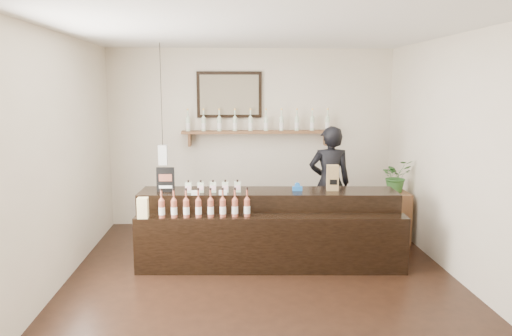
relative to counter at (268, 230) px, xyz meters
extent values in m
plane|color=black|center=(-0.12, -0.58, -0.43)|extent=(5.00, 5.00, 0.00)
plane|color=beige|center=(-0.12, 1.92, 0.97)|extent=(4.50, 0.00, 4.50)
plane|color=beige|center=(-0.12, -3.08, 0.97)|extent=(4.50, 0.00, 4.50)
plane|color=beige|center=(-2.37, -0.58, 0.97)|extent=(0.00, 5.00, 5.00)
plane|color=beige|center=(2.13, -0.58, 0.97)|extent=(0.00, 5.00, 5.00)
plane|color=white|center=(-0.12, -0.58, 2.37)|extent=(5.00, 5.00, 0.00)
cube|color=brown|center=(-0.02, 1.79, 1.07)|extent=(2.40, 0.25, 0.04)
cube|color=brown|center=(-1.10, 1.82, 0.95)|extent=(0.04, 0.20, 0.20)
cube|color=brown|center=(1.06, 1.82, 0.95)|extent=(0.04, 0.20, 0.20)
cube|color=black|center=(-0.47, 1.89, 1.65)|extent=(1.02, 0.04, 0.72)
cube|color=#493E2F|center=(-0.47, 1.87, 1.65)|extent=(0.92, 0.01, 0.62)
cube|color=white|center=(-1.42, 1.02, 0.82)|extent=(0.12, 0.12, 0.28)
cylinder|color=black|center=(-1.42, 1.02, 1.67)|extent=(0.01, 0.01, 1.41)
cylinder|color=beige|center=(-1.12, 1.79, 1.20)|extent=(0.07, 0.07, 0.20)
cone|color=beige|center=(-1.12, 1.79, 1.32)|extent=(0.07, 0.07, 0.05)
cylinder|color=beige|center=(-1.12, 1.79, 1.38)|extent=(0.02, 0.02, 0.07)
cylinder|color=#EDB045|center=(-1.12, 1.79, 1.43)|extent=(0.03, 0.03, 0.02)
cylinder|color=white|center=(-1.12, 1.79, 1.18)|extent=(0.07, 0.07, 0.09)
cylinder|color=beige|center=(-0.87, 1.79, 1.20)|extent=(0.07, 0.07, 0.20)
cone|color=beige|center=(-0.87, 1.79, 1.32)|extent=(0.07, 0.07, 0.05)
cylinder|color=beige|center=(-0.87, 1.79, 1.38)|extent=(0.02, 0.02, 0.07)
cylinder|color=#EDB045|center=(-0.87, 1.79, 1.43)|extent=(0.03, 0.03, 0.02)
cylinder|color=white|center=(-0.87, 1.79, 1.18)|extent=(0.07, 0.07, 0.09)
cylinder|color=beige|center=(-0.63, 1.79, 1.20)|extent=(0.07, 0.07, 0.20)
cone|color=beige|center=(-0.63, 1.79, 1.32)|extent=(0.07, 0.07, 0.05)
cylinder|color=beige|center=(-0.63, 1.79, 1.38)|extent=(0.02, 0.02, 0.07)
cylinder|color=#EDB045|center=(-0.63, 1.79, 1.43)|extent=(0.03, 0.03, 0.02)
cylinder|color=white|center=(-0.63, 1.79, 1.18)|extent=(0.07, 0.07, 0.09)
cylinder|color=beige|center=(-0.38, 1.79, 1.20)|extent=(0.07, 0.07, 0.20)
cone|color=beige|center=(-0.38, 1.79, 1.32)|extent=(0.07, 0.07, 0.05)
cylinder|color=beige|center=(-0.38, 1.79, 1.38)|extent=(0.02, 0.02, 0.07)
cylinder|color=#EDB045|center=(-0.38, 1.79, 1.43)|extent=(0.03, 0.03, 0.02)
cylinder|color=white|center=(-0.38, 1.79, 1.18)|extent=(0.07, 0.07, 0.09)
cylinder|color=beige|center=(-0.14, 1.79, 1.20)|extent=(0.07, 0.07, 0.20)
cone|color=beige|center=(-0.14, 1.79, 1.32)|extent=(0.07, 0.07, 0.05)
cylinder|color=beige|center=(-0.14, 1.79, 1.38)|extent=(0.02, 0.02, 0.07)
cylinder|color=#EDB045|center=(-0.14, 1.79, 1.43)|extent=(0.03, 0.03, 0.02)
cylinder|color=white|center=(-0.14, 1.79, 1.18)|extent=(0.07, 0.07, 0.09)
cylinder|color=beige|center=(0.11, 1.79, 1.20)|extent=(0.07, 0.07, 0.20)
cone|color=beige|center=(0.11, 1.79, 1.32)|extent=(0.07, 0.07, 0.05)
cylinder|color=beige|center=(0.11, 1.79, 1.38)|extent=(0.02, 0.02, 0.07)
cylinder|color=#EDB045|center=(0.11, 1.79, 1.43)|extent=(0.03, 0.03, 0.02)
cylinder|color=white|center=(0.11, 1.79, 1.18)|extent=(0.07, 0.07, 0.09)
cylinder|color=beige|center=(0.35, 1.79, 1.20)|extent=(0.07, 0.07, 0.20)
cone|color=beige|center=(0.35, 1.79, 1.32)|extent=(0.07, 0.07, 0.05)
cylinder|color=beige|center=(0.35, 1.79, 1.38)|extent=(0.02, 0.02, 0.07)
cylinder|color=#EDB045|center=(0.35, 1.79, 1.43)|extent=(0.03, 0.03, 0.02)
cylinder|color=white|center=(0.35, 1.79, 1.18)|extent=(0.07, 0.07, 0.09)
cylinder|color=beige|center=(0.60, 1.79, 1.20)|extent=(0.07, 0.07, 0.20)
cone|color=beige|center=(0.60, 1.79, 1.32)|extent=(0.07, 0.07, 0.05)
cylinder|color=beige|center=(0.60, 1.79, 1.38)|extent=(0.02, 0.02, 0.07)
cylinder|color=#EDB045|center=(0.60, 1.79, 1.43)|extent=(0.03, 0.03, 0.02)
cylinder|color=white|center=(0.60, 1.79, 1.18)|extent=(0.07, 0.07, 0.09)
cylinder|color=beige|center=(0.84, 1.79, 1.20)|extent=(0.07, 0.07, 0.20)
cone|color=beige|center=(0.84, 1.79, 1.32)|extent=(0.07, 0.07, 0.05)
cylinder|color=beige|center=(0.84, 1.79, 1.38)|extent=(0.02, 0.02, 0.07)
cylinder|color=#EDB045|center=(0.84, 1.79, 1.43)|extent=(0.03, 0.03, 0.02)
cylinder|color=white|center=(0.84, 1.79, 1.18)|extent=(0.07, 0.07, 0.09)
cylinder|color=beige|center=(1.08, 1.79, 1.20)|extent=(0.07, 0.07, 0.20)
cone|color=beige|center=(1.08, 1.79, 1.32)|extent=(0.07, 0.07, 0.05)
cylinder|color=beige|center=(1.08, 1.79, 1.38)|extent=(0.02, 0.02, 0.07)
cylinder|color=#EDB045|center=(1.08, 1.79, 1.43)|extent=(0.03, 0.03, 0.02)
cylinder|color=white|center=(1.08, 1.79, 1.18)|extent=(0.07, 0.07, 0.09)
cube|color=black|center=(0.01, 0.12, 0.03)|extent=(3.26, 0.76, 0.90)
cube|color=black|center=(0.01, -0.31, -0.08)|extent=(3.25, 0.47, 0.69)
cube|color=white|center=(-0.90, -0.09, 0.50)|extent=(0.10, 0.04, 0.05)
cube|color=white|center=(-0.56, -0.09, 0.50)|extent=(0.10, 0.04, 0.05)
cube|color=#ECDD90|center=(-1.49, -0.31, 0.32)|extent=(0.12, 0.12, 0.12)
cube|color=#ECDD90|center=(-1.49, -0.31, 0.44)|extent=(0.12, 0.12, 0.12)
cube|color=beige|center=(-0.99, 0.07, 0.54)|extent=(0.08, 0.08, 0.13)
cube|color=#FAC3D1|center=(-0.99, 0.03, 0.54)|extent=(0.07, 0.00, 0.06)
cylinder|color=black|center=(-0.99, 0.07, 0.62)|extent=(0.02, 0.02, 0.03)
cube|color=beige|center=(-0.84, 0.07, 0.54)|extent=(0.08, 0.08, 0.13)
cube|color=#FAC3D1|center=(-0.84, 0.03, 0.54)|extent=(0.07, 0.00, 0.06)
cylinder|color=black|center=(-0.84, 0.07, 0.62)|extent=(0.02, 0.02, 0.03)
cube|color=beige|center=(-0.69, 0.07, 0.54)|extent=(0.08, 0.08, 0.13)
cube|color=#FAC3D1|center=(-0.69, 0.03, 0.54)|extent=(0.07, 0.00, 0.06)
cylinder|color=black|center=(-0.69, 0.07, 0.62)|extent=(0.02, 0.02, 0.03)
cube|color=beige|center=(-0.53, 0.07, 0.54)|extent=(0.08, 0.08, 0.13)
cube|color=#FAC3D1|center=(-0.53, 0.03, 0.54)|extent=(0.07, 0.00, 0.06)
cylinder|color=black|center=(-0.53, 0.07, 0.62)|extent=(0.02, 0.02, 0.03)
cube|color=beige|center=(-0.38, 0.07, 0.54)|extent=(0.08, 0.08, 0.13)
cube|color=#FAC3D1|center=(-0.38, 0.03, 0.54)|extent=(0.07, 0.00, 0.06)
cylinder|color=black|center=(-0.38, 0.07, 0.62)|extent=(0.02, 0.02, 0.03)
cylinder|color=#984833|center=(-1.28, -0.31, 0.36)|extent=(0.07, 0.07, 0.20)
cone|color=#984833|center=(-1.28, -0.31, 0.49)|extent=(0.07, 0.07, 0.05)
cylinder|color=#984833|center=(-1.28, -0.31, 0.55)|extent=(0.02, 0.02, 0.07)
cylinder|color=black|center=(-1.28, -0.31, 0.60)|extent=(0.03, 0.03, 0.02)
cylinder|color=white|center=(-1.28, -0.31, 0.34)|extent=(0.07, 0.07, 0.09)
cylinder|color=#984833|center=(-1.13, -0.31, 0.36)|extent=(0.07, 0.07, 0.20)
cone|color=#984833|center=(-1.13, -0.31, 0.49)|extent=(0.07, 0.07, 0.05)
cylinder|color=#984833|center=(-1.13, -0.31, 0.55)|extent=(0.02, 0.02, 0.07)
cylinder|color=black|center=(-1.13, -0.31, 0.60)|extent=(0.03, 0.03, 0.02)
cylinder|color=white|center=(-1.13, -0.31, 0.34)|extent=(0.07, 0.07, 0.09)
cylinder|color=#984833|center=(-0.99, -0.31, 0.36)|extent=(0.07, 0.07, 0.20)
cone|color=#984833|center=(-0.99, -0.31, 0.49)|extent=(0.07, 0.07, 0.05)
cylinder|color=#984833|center=(-0.99, -0.31, 0.55)|extent=(0.02, 0.02, 0.07)
cylinder|color=black|center=(-0.99, -0.31, 0.60)|extent=(0.03, 0.03, 0.02)
cylinder|color=white|center=(-0.99, -0.31, 0.34)|extent=(0.07, 0.07, 0.09)
cylinder|color=#984833|center=(-0.85, -0.31, 0.36)|extent=(0.07, 0.07, 0.20)
cone|color=#984833|center=(-0.85, -0.31, 0.49)|extent=(0.07, 0.07, 0.05)
cylinder|color=#984833|center=(-0.85, -0.31, 0.55)|extent=(0.02, 0.02, 0.07)
cylinder|color=black|center=(-0.85, -0.31, 0.60)|extent=(0.03, 0.03, 0.02)
cylinder|color=white|center=(-0.85, -0.31, 0.34)|extent=(0.07, 0.07, 0.09)
cylinder|color=#984833|center=(-0.71, -0.31, 0.36)|extent=(0.07, 0.07, 0.20)
cone|color=#984833|center=(-0.71, -0.31, 0.49)|extent=(0.07, 0.07, 0.05)
cylinder|color=#984833|center=(-0.71, -0.31, 0.55)|extent=(0.02, 0.02, 0.07)
cylinder|color=black|center=(-0.71, -0.31, 0.60)|extent=(0.03, 0.03, 0.02)
cylinder|color=white|center=(-0.71, -0.31, 0.34)|extent=(0.07, 0.07, 0.09)
cylinder|color=#984833|center=(-0.56, -0.31, 0.36)|extent=(0.07, 0.07, 0.20)
cone|color=#984833|center=(-0.56, -0.31, 0.49)|extent=(0.07, 0.07, 0.05)
cylinder|color=#984833|center=(-0.56, -0.31, 0.55)|extent=(0.02, 0.02, 0.07)
cylinder|color=black|center=(-0.56, -0.31, 0.60)|extent=(0.03, 0.03, 0.02)
cylinder|color=white|center=(-0.56, -0.31, 0.34)|extent=(0.07, 0.07, 0.09)
cylinder|color=#984833|center=(-0.42, -0.31, 0.36)|extent=(0.07, 0.07, 0.20)
cone|color=#984833|center=(-0.42, -0.31, 0.49)|extent=(0.07, 0.07, 0.05)
cylinder|color=#984833|center=(-0.42, -0.31, 0.55)|extent=(0.02, 0.02, 0.07)
cylinder|color=black|center=(-0.42, -0.31, 0.60)|extent=(0.03, 0.03, 0.02)
cylinder|color=white|center=(-0.42, -0.31, 0.34)|extent=(0.07, 0.07, 0.09)
cylinder|color=#984833|center=(-0.28, -0.31, 0.36)|extent=(0.07, 0.07, 0.20)
cone|color=#984833|center=(-0.28, -0.31, 0.49)|extent=(0.07, 0.07, 0.05)
cylinder|color=#984833|center=(-0.28, -0.31, 0.55)|extent=(0.02, 0.02, 0.07)
cylinder|color=black|center=(-0.28, -0.31, 0.60)|extent=(0.03, 0.03, 0.02)
cylinder|color=white|center=(-0.28, -0.31, 0.34)|extent=(0.07, 0.07, 0.09)
cube|color=black|center=(-1.27, 0.11, 0.63)|extent=(0.22, 0.03, 0.31)
cube|color=brown|center=(-1.27, 0.10, 0.66)|extent=(0.16, 0.01, 0.09)
cube|color=white|center=(-1.27, 0.10, 0.54)|extent=(0.16, 0.01, 0.04)
cube|color=olive|center=(0.82, 0.09, 0.64)|extent=(0.16, 0.13, 0.32)
cube|color=black|center=(0.82, 0.04, 0.59)|extent=(0.09, 0.01, 0.06)
cube|color=blue|center=(0.38, 0.10, 0.51)|extent=(0.12, 0.05, 0.06)
cylinder|color=blue|center=(0.38, 0.10, 0.55)|extent=(0.07, 0.03, 0.07)
cube|color=brown|center=(1.88, 0.80, -0.07)|extent=(0.37, 0.50, 0.72)
imported|color=#2F6126|center=(1.88, 0.80, 0.52)|extent=(0.51, 0.48, 0.47)
imported|color=black|center=(0.97, 0.97, 0.51)|extent=(0.69, 0.47, 1.87)
camera|label=1|loc=(-0.50, -6.04, 1.77)|focal=35.00mm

